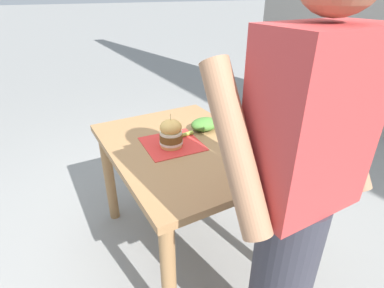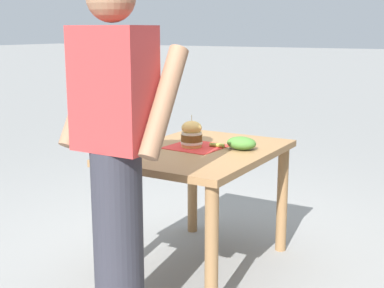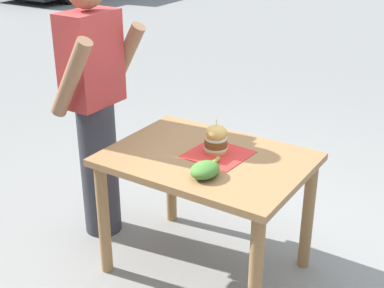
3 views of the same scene
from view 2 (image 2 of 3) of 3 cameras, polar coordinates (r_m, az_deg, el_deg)
ground_plane at (r=3.42m, az=0.87°, el=-12.86°), size 80.00×80.00×0.00m
patio_table at (r=3.20m, az=0.91°, el=-2.74°), size 0.80×1.09×0.75m
serving_paper at (r=3.23m, az=0.46°, el=-0.29°), size 0.34×0.34×0.00m
sandwich at (r=3.20m, az=-0.04°, el=1.06°), size 0.13×0.13×0.19m
pickle_spear at (r=3.21m, az=2.69°, el=-0.12°), size 0.09×0.03×0.02m
side_salad at (r=3.17m, az=5.30°, el=0.09°), size 0.18×0.14×0.08m
diner_across_table at (r=2.49m, az=-8.08°, el=-0.94°), size 0.55×0.35×1.69m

